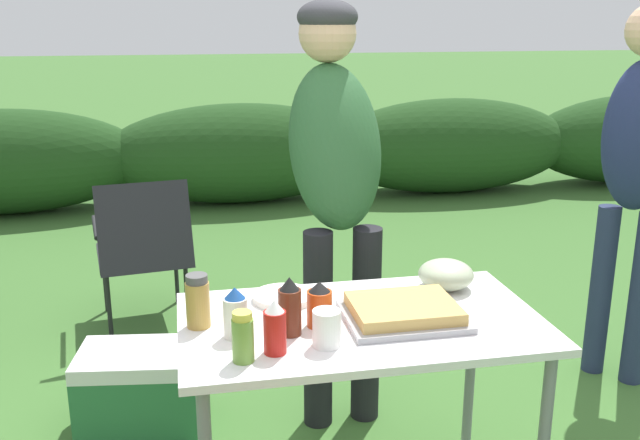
% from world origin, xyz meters
% --- Properties ---
extents(shrub_hedge, '(14.40, 0.90, 0.89)m').
position_xyz_m(shrub_hedge, '(0.00, 4.36, 0.44)').
color(shrub_hedge, '#1E4219').
rests_on(shrub_hedge, ground).
extents(folding_table, '(1.10, 0.64, 0.74)m').
position_xyz_m(folding_table, '(0.00, 0.00, 0.66)').
color(folding_table, white).
rests_on(folding_table, ground).
extents(food_tray, '(0.36, 0.29, 0.06)m').
position_xyz_m(food_tray, '(0.12, -0.03, 0.77)').
color(food_tray, '#9E9EA3').
rests_on(food_tray, folding_table).
extents(plate_stack, '(0.20, 0.20, 0.02)m').
position_xyz_m(plate_stack, '(-0.21, 0.19, 0.75)').
color(plate_stack, white).
rests_on(plate_stack, folding_table).
extents(mixing_bowl, '(0.19, 0.19, 0.10)m').
position_xyz_m(mixing_bowl, '(0.34, 0.19, 0.79)').
color(mixing_bowl, '#ADBC99').
rests_on(mixing_bowl, folding_table).
extents(paper_cup_stack, '(0.08, 0.08, 0.11)m').
position_xyz_m(paper_cup_stack, '(-0.14, -0.16, 0.79)').
color(paper_cup_stack, white).
rests_on(paper_cup_stack, folding_table).
extents(bbq_sauce_bottle, '(0.07, 0.07, 0.18)m').
position_xyz_m(bbq_sauce_bottle, '(-0.23, -0.06, 0.82)').
color(bbq_sauce_bottle, '#562314').
rests_on(bbq_sauce_bottle, folding_table).
extents(mayo_bottle, '(0.07, 0.07, 0.15)m').
position_xyz_m(mayo_bottle, '(-0.38, -0.05, 0.81)').
color(mayo_bottle, silver).
rests_on(mayo_bottle, folding_table).
extents(spice_jar, '(0.07, 0.07, 0.16)m').
position_xyz_m(spice_jar, '(-0.49, 0.04, 0.82)').
color(spice_jar, '#B2893D').
rests_on(spice_jar, folding_table).
extents(hot_sauce_bottle, '(0.07, 0.07, 0.14)m').
position_xyz_m(hot_sauce_bottle, '(-0.13, -0.02, 0.81)').
color(hot_sauce_bottle, '#CC4214').
rests_on(hot_sauce_bottle, folding_table).
extents(ketchup_bottle, '(0.06, 0.06, 0.16)m').
position_xyz_m(ketchup_bottle, '(-0.29, -0.17, 0.81)').
color(ketchup_bottle, red).
rests_on(ketchup_bottle, folding_table).
extents(relish_jar, '(0.06, 0.06, 0.14)m').
position_xyz_m(relish_jar, '(-0.38, -0.21, 0.81)').
color(relish_jar, olive).
rests_on(relish_jar, folding_table).
extents(standing_person_in_red_jacket, '(0.39, 0.51, 1.69)m').
position_xyz_m(standing_person_in_red_jacket, '(0.08, 0.76, 1.07)').
color(standing_person_in_red_jacket, black).
rests_on(standing_person_in_red_jacket, ground).
extents(standing_person_in_dark_puffer, '(0.38, 0.39, 1.68)m').
position_xyz_m(standing_person_in_dark_puffer, '(1.42, 0.76, 1.04)').
color(standing_person_in_dark_puffer, '#232D4C').
rests_on(standing_person_in_dark_puffer, ground).
extents(camp_chair_green_behind_table, '(0.54, 0.65, 0.83)m').
position_xyz_m(camp_chair_green_behind_table, '(-0.73, 1.72, 0.47)').
color(camp_chair_green_behind_table, '#232328').
rests_on(camp_chair_green_behind_table, ground).
extents(cooler_box, '(0.52, 0.38, 0.34)m').
position_xyz_m(cooler_box, '(-0.72, 0.74, 0.17)').
color(cooler_box, '#286B3D').
rests_on(cooler_box, ground).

